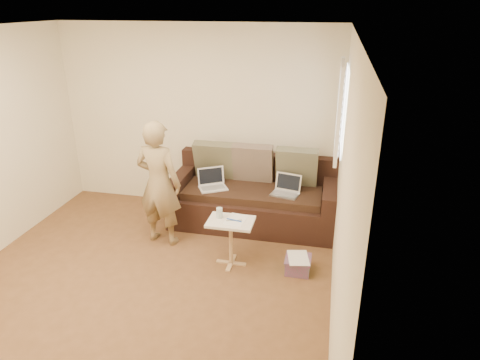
{
  "coord_description": "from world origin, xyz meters",
  "views": [
    {
      "loc": [
        1.86,
        -3.44,
        2.83
      ],
      "look_at": [
        0.8,
        1.4,
        0.78
      ],
      "focal_mm": 32.26,
      "sensor_mm": 36.0,
      "label": 1
    }
  ],
  "objects_px": {
    "side_table": "(231,243)",
    "striped_box": "(298,265)",
    "laptop_silver": "(285,195)",
    "laptop_white": "(213,189)",
    "sofa": "(253,194)",
    "drinking_glass": "(219,213)",
    "person": "(159,183)"
  },
  "relations": [
    {
      "from": "laptop_white",
      "to": "side_table",
      "type": "distance_m",
      "value": 1.06
    },
    {
      "from": "laptop_silver",
      "to": "laptop_white",
      "type": "bearing_deg",
      "value": -166.97
    },
    {
      "from": "sofa",
      "to": "laptop_white",
      "type": "relative_size",
      "value": 6.08
    },
    {
      "from": "laptop_white",
      "to": "side_table",
      "type": "bearing_deg",
      "value": -93.49
    },
    {
      "from": "sofa",
      "to": "laptop_silver",
      "type": "xyz_separation_m",
      "value": [
        0.44,
        -0.13,
        0.1
      ]
    },
    {
      "from": "drinking_glass",
      "to": "person",
      "type": "bearing_deg",
      "value": 160.79
    },
    {
      "from": "person",
      "to": "striped_box",
      "type": "bearing_deg",
      "value": 177.36
    },
    {
      "from": "sofa",
      "to": "drinking_glass",
      "type": "bearing_deg",
      "value": -101.02
    },
    {
      "from": "side_table",
      "to": "drinking_glass",
      "type": "bearing_deg",
      "value": 163.31
    },
    {
      "from": "sofa",
      "to": "drinking_glass",
      "type": "xyz_separation_m",
      "value": [
        -0.2,
        -1.02,
        0.2
      ]
    },
    {
      "from": "sofa",
      "to": "side_table",
      "type": "xyz_separation_m",
      "value": [
        -0.06,
        -1.06,
        -0.14
      ]
    },
    {
      "from": "laptop_silver",
      "to": "laptop_white",
      "type": "distance_m",
      "value": 0.96
    },
    {
      "from": "person",
      "to": "striped_box",
      "type": "distance_m",
      "value": 1.91
    },
    {
      "from": "sofa",
      "to": "laptop_silver",
      "type": "relative_size",
      "value": 6.36
    },
    {
      "from": "person",
      "to": "drinking_glass",
      "type": "distance_m",
      "value": 0.9
    },
    {
      "from": "laptop_silver",
      "to": "side_table",
      "type": "xyz_separation_m",
      "value": [
        -0.5,
        -0.93,
        -0.24
      ]
    },
    {
      "from": "person",
      "to": "striped_box",
      "type": "xyz_separation_m",
      "value": [
        1.75,
        -0.32,
        -0.7
      ]
    },
    {
      "from": "laptop_silver",
      "to": "side_table",
      "type": "distance_m",
      "value": 1.08
    },
    {
      "from": "striped_box",
      "to": "laptop_white",
      "type": "bearing_deg",
      "value": 143.68
    },
    {
      "from": "drinking_glass",
      "to": "laptop_silver",
      "type": "bearing_deg",
      "value": 54.2
    },
    {
      "from": "sofa",
      "to": "laptop_silver",
      "type": "bearing_deg",
      "value": -16.51
    },
    {
      "from": "sofa",
      "to": "side_table",
      "type": "bearing_deg",
      "value": -93.08
    },
    {
      "from": "drinking_glass",
      "to": "side_table",
      "type": "bearing_deg",
      "value": -16.69
    },
    {
      "from": "sofa",
      "to": "striped_box",
      "type": "distance_m",
      "value": 1.31
    },
    {
      "from": "laptop_white",
      "to": "striped_box",
      "type": "height_order",
      "value": "laptop_white"
    },
    {
      "from": "drinking_glass",
      "to": "laptop_white",
      "type": "bearing_deg",
      "value": 110.24
    },
    {
      "from": "laptop_silver",
      "to": "laptop_white",
      "type": "relative_size",
      "value": 0.96
    },
    {
      "from": "side_table",
      "to": "striped_box",
      "type": "distance_m",
      "value": 0.8
    },
    {
      "from": "laptop_white",
      "to": "striped_box",
      "type": "relative_size",
      "value": 1.25
    },
    {
      "from": "drinking_glass",
      "to": "striped_box",
      "type": "distance_m",
      "value": 1.06
    },
    {
      "from": "person",
      "to": "striped_box",
      "type": "relative_size",
      "value": 5.48
    },
    {
      "from": "laptop_silver",
      "to": "person",
      "type": "distance_m",
      "value": 1.61
    }
  ]
}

